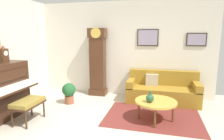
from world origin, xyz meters
TOP-DOWN VIEW (x-y plane):
  - ground_plane at (0.00, 0.00)m, footprint 6.40×6.00m
  - wall_back at (0.01, 2.40)m, footprint 5.30×0.13m
  - area_rug at (1.01, 0.84)m, footprint 2.10×1.50m
  - piano_bench at (-1.52, -0.04)m, footprint 0.42×0.70m
  - grandfather_clock at (-0.71, 2.15)m, footprint 0.52×0.34m
  - couch at (1.22, 1.98)m, footprint 1.90×0.80m
  - coffee_table at (1.08, 0.68)m, footprint 0.88×0.88m
  - mantel_clock at (-2.23, 0.18)m, footprint 0.13×0.18m
  - green_jug at (0.95, 0.55)m, footprint 0.17×0.17m
  - potted_plant at (-1.21, 1.19)m, footprint 0.36×0.36m

SIDE VIEW (x-z plane):
  - ground_plane at x=0.00m, z-range -0.10..0.00m
  - area_rug at x=1.01m, z-range 0.00..0.01m
  - couch at x=1.22m, z-range -0.11..0.73m
  - potted_plant at x=-1.21m, z-range 0.04..0.60m
  - piano_bench at x=-1.52m, z-range 0.17..0.65m
  - coffee_table at x=1.08m, z-range 0.19..0.64m
  - green_jug at x=0.95m, z-range 0.41..0.65m
  - grandfather_clock at x=-0.71m, z-range -0.05..1.98m
  - mantel_clock at x=-2.23m, z-range 1.20..1.58m
  - wall_back at x=0.01m, z-range 0.00..2.80m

